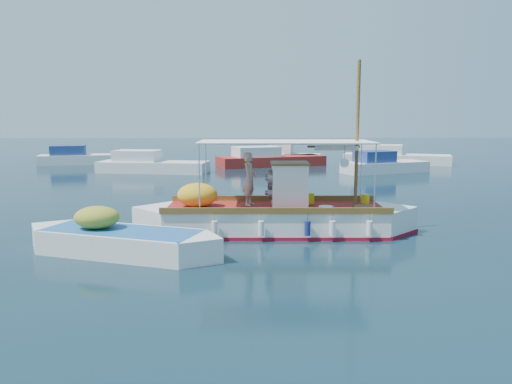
{
  "coord_description": "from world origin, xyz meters",
  "views": [
    {
      "loc": [
        -1.76,
        -16.7,
        3.95
      ],
      "look_at": [
        -1.34,
        0.0,
        1.44
      ],
      "focal_mm": 35.0,
      "sensor_mm": 36.0,
      "label": 1
    }
  ],
  "objects": [
    {
      "name": "fishing_caique",
      "position": [
        -0.74,
        0.21,
        0.54
      ],
      "size": [
        9.89,
        2.94,
        6.03
      ],
      "rotation": [
        0.0,
        0.0,
        -0.02
      ],
      "color": "white",
      "rests_on": "ground"
    },
    {
      "name": "bg_boat_nw",
      "position": [
        -8.52,
        19.34,
        0.49
      ],
      "size": [
        8.15,
        3.7,
        1.8
      ],
      "rotation": [
        0.0,
        0.0,
        -0.17
      ],
      "color": "silver",
      "rests_on": "ground"
    },
    {
      "name": "bg_boat_n",
      "position": [
        0.24,
        24.04,
        0.49
      ],
      "size": [
        9.18,
        5.47,
        1.8
      ],
      "rotation": [
        0.0,
        0.0,
        0.33
      ],
      "color": "maroon",
      "rests_on": "ground"
    },
    {
      "name": "ground",
      "position": [
        0.0,
        0.0,
        0.0
      ],
      "size": [
        160.0,
        160.0,
        0.0
      ],
      "primitive_type": "plane",
      "color": "black",
      "rests_on": "ground"
    },
    {
      "name": "bg_boat_far_w",
      "position": [
        -15.82,
        26.04,
        0.49
      ],
      "size": [
        7.13,
        3.68,
        1.8
      ],
      "rotation": [
        0.0,
        0.0,
        0.21
      ],
      "color": "silver",
      "rests_on": "ground"
    },
    {
      "name": "bg_boat_e",
      "position": [
        11.12,
        25.86,
        0.49
      ],
      "size": [
        9.18,
        5.34,
        1.8
      ],
      "rotation": [
        0.0,
        0.0,
        -0.33
      ],
      "color": "silver",
      "rests_on": "ground"
    },
    {
      "name": "bg_boat_far_n",
      "position": [
        2.15,
        26.84,
        0.49
      ],
      "size": [
        5.65,
        3.64,
        1.8
      ],
      "rotation": [
        0.0,
        0.0,
        -0.34
      ],
      "color": "silver",
      "rests_on": "ground"
    },
    {
      "name": "dinghy",
      "position": [
        -5.39,
        -2.44,
        0.33
      ],
      "size": [
        6.05,
        3.26,
        1.57
      ],
      "rotation": [
        0.0,
        0.0,
        -0.34
      ],
      "color": "white",
      "rests_on": "ground"
    },
    {
      "name": "bg_boat_ne",
      "position": [
        8.21,
        18.64,
        0.49
      ],
      "size": [
        6.6,
        4.25,
        1.8
      ],
      "rotation": [
        0.0,
        0.0,
        0.36
      ],
      "color": "silver",
      "rests_on": "ground"
    }
  ]
}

